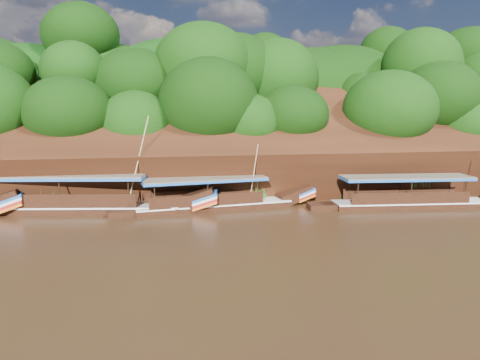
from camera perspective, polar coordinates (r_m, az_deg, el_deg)
The scene contains 6 objects.
ground at distance 25.43m, azimuth 4.87°, elevation -7.26°, with size 160.00×160.00×0.00m, color black.
riverbank at distance 47.01m, azimuth -2.37°, elevation 2.63°, with size 120.00×30.06×19.40m.
boat_0 at distance 35.80m, azimuth 21.56°, elevation -2.26°, with size 13.90×3.22×5.04m.
boat_1 at distance 32.83m, azimuth -2.04°, elevation -2.60°, with size 13.06×3.62×4.92m.
boat_2 at distance 33.33m, azimuth -17.71°, elevation -2.72°, with size 16.44×4.70×6.94m.
reeds at distance 33.75m, azimuth -4.78°, elevation -1.63°, with size 48.70×2.44×2.03m.
Camera 1 is at (-6.47, -23.54, 7.12)m, focal length 35.00 mm.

